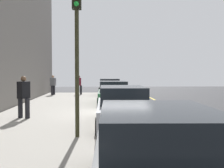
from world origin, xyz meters
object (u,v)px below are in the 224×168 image
at_px(pedestrian_burgundy_coat, 79,84).
at_px(parked_car_black, 110,88).
at_px(pedestrian_grey_coat, 53,84).
at_px(traffic_light_pole, 77,35).
at_px(parked_car_green, 113,94).
at_px(parked_car_charcoal, 160,165).
at_px(parked_car_silver, 123,107).
at_px(pedestrian_black_coat, 24,96).

bearing_deg(pedestrian_burgundy_coat, parked_car_black, 79.00).
relative_size(parked_car_black, pedestrian_grey_coat, 2.90).
bearing_deg(pedestrian_grey_coat, traffic_light_pole, 11.54).
bearing_deg(parked_car_green, traffic_light_pole, -10.03).
relative_size(parked_car_black, parked_car_charcoal, 1.04).
bearing_deg(parked_car_charcoal, pedestrian_grey_coat, -166.94).
distance_m(parked_car_black, parked_car_green, 6.83).
relative_size(parked_car_black, traffic_light_pole, 1.09).
bearing_deg(pedestrian_burgundy_coat, parked_car_charcoal, 6.98).
bearing_deg(parked_car_charcoal, parked_car_black, 179.59).
distance_m(parked_car_silver, pedestrian_grey_coat, 14.62).
relative_size(parked_car_charcoal, pedestrian_grey_coat, 2.78).
xyz_separation_m(parked_car_green, pedestrian_black_coat, (5.15, -3.98, 0.32)).
bearing_deg(pedestrian_black_coat, pedestrian_burgundy_coat, 173.57).
bearing_deg(traffic_light_pole, parked_car_black, 174.14).
relative_size(parked_car_green, parked_car_charcoal, 0.98).
bearing_deg(parked_car_charcoal, pedestrian_burgundy_coat, -173.02).
distance_m(pedestrian_black_coat, traffic_light_pole, 4.73).
height_order(pedestrian_black_coat, pedestrian_burgundy_coat, pedestrian_black_coat).
distance_m(parked_car_black, traffic_light_pole, 15.73).
xyz_separation_m(pedestrian_black_coat, traffic_light_pole, (3.49, 2.45, 2.04)).
distance_m(parked_car_black, pedestrian_burgundy_coat, 2.69).
height_order(parked_car_silver, pedestrian_black_coat, pedestrian_black_coat).
relative_size(parked_car_silver, pedestrian_grey_coat, 2.88).
bearing_deg(pedestrian_black_coat, parked_car_green, 142.32).
height_order(parked_car_black, pedestrian_grey_coat, pedestrian_grey_coat).
distance_m(parked_car_silver, pedestrian_burgundy_coat, 14.27).
bearing_deg(pedestrian_black_coat, parked_car_black, 161.38).
bearing_deg(pedestrian_grey_coat, parked_car_green, 33.64).
xyz_separation_m(parked_car_black, parked_car_silver, (13.53, -0.09, -0.00)).
height_order(parked_car_silver, traffic_light_pole, traffic_light_pole).
bearing_deg(parked_car_silver, pedestrian_black_coat, -111.48).
xyz_separation_m(parked_car_charcoal, traffic_light_pole, (-4.34, -1.45, 2.35)).
bearing_deg(parked_car_charcoal, parked_car_silver, 179.54).
height_order(parked_car_black, parked_car_green, same).
relative_size(parked_car_silver, traffic_light_pole, 1.09).
relative_size(parked_car_green, pedestrian_burgundy_coat, 2.74).
bearing_deg(pedestrian_grey_coat, parked_car_black, 86.34).
bearing_deg(parked_car_green, parked_car_silver, -0.27).
xyz_separation_m(parked_car_silver, traffic_light_pole, (1.94, -1.50, 2.35)).
height_order(parked_car_green, pedestrian_black_coat, pedestrian_black_coat).
xyz_separation_m(parked_car_black, pedestrian_grey_coat, (-0.31, -4.81, 0.27)).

